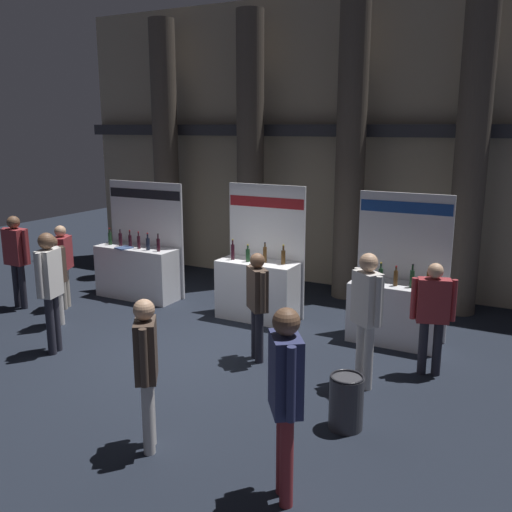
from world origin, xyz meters
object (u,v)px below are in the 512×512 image
visitor_5 (62,259)px  visitor_2 (433,310)px  visitor_6 (146,362)px  visitor_8 (257,298)px  visitor_1 (367,308)px  exhibitor_booth_1 (259,285)px  visitor_0 (54,273)px  trash_bin (346,402)px  visitor_3 (285,386)px  visitor_9 (50,282)px  exhibitor_booth_2 (396,306)px  visitor_4 (16,253)px  exhibitor_booth_0 (138,268)px

visitor_5 → visitor_2: bearing=67.4°
visitor_6 → visitor_8: (-0.09, 2.62, -0.03)m
visitor_6 → visitor_1: bearing=114.0°
visitor_1 → visitor_8: size_ratio=1.12×
visitor_1 → visitor_2: (0.68, 0.78, -0.15)m
exhibitor_booth_1 → visitor_0: (-2.86, -1.98, 0.31)m
trash_bin → visitor_0: (-5.48, 0.90, 0.62)m
visitor_0 → visitor_6: 4.43m
visitor_0 → visitor_3: size_ratio=0.85×
visitor_5 → visitor_9: (1.49, -1.65, 0.16)m
exhibitor_booth_1 → trash_bin: bearing=-47.7°
visitor_3 → visitor_6: size_ratio=1.11×
exhibitor_booth_2 → visitor_9: bearing=-147.4°
visitor_2 → visitor_6: visitor_6 is taller
visitor_1 → visitor_2: bearing=-93.8°
visitor_2 → visitor_6: 3.98m
visitor_3 → visitor_4: bearing=32.4°
exhibitor_booth_0 → visitor_1: bearing=-19.1°
visitor_0 → visitor_8: (3.70, 0.33, 0.02)m
exhibitor_booth_0 → visitor_4: size_ratio=1.30×
exhibitor_booth_0 → exhibitor_booth_2: size_ratio=0.97×
exhibitor_booth_0 → visitor_5: exhibitor_booth_0 is taller
visitor_3 → visitor_6: bearing=51.5°
visitor_3 → visitor_2: bearing=-45.7°
trash_bin → visitor_1: visitor_1 is taller
visitor_0 → visitor_5: 1.02m
visitor_8 → visitor_9: (-2.85, -1.18, 0.16)m
trash_bin → visitor_2: (0.54, 1.90, 0.62)m
visitor_8 → visitor_6: bearing=136.2°
trash_bin → visitor_0: size_ratio=0.40×
visitor_5 → visitor_6: size_ratio=0.95×
visitor_2 → visitor_0: bearing=172.2°
exhibitor_booth_2 → visitor_5: size_ratio=1.49×
visitor_1 → visitor_6: bearing=95.4°
exhibitor_booth_2 → visitor_8: bearing=-133.8°
visitor_6 → visitor_9: (-2.93, 1.44, 0.12)m
visitor_5 → exhibitor_booth_1: bearing=84.4°
exhibitor_booth_1 → visitor_4: exhibitor_booth_1 is taller
exhibitor_booth_0 → visitor_4: (-1.53, -1.60, 0.46)m
exhibitor_booth_1 → visitor_9: 3.51m
visitor_3 → visitor_9: same height
exhibitor_booth_0 → exhibitor_booth_2: exhibitor_booth_2 is taller
visitor_8 → exhibitor_booth_2: bearing=-89.5°
exhibitor_booth_0 → visitor_0: size_ratio=1.45×
visitor_0 → visitor_3: (5.41, -2.38, 0.19)m
visitor_5 → visitor_8: (4.34, -0.47, 0.00)m
visitor_3 → visitor_4: size_ratio=1.05×
exhibitor_booth_2 → visitor_4: size_ratio=1.34×
trash_bin → visitor_0: bearing=170.6°
visitor_0 → visitor_4: 1.45m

